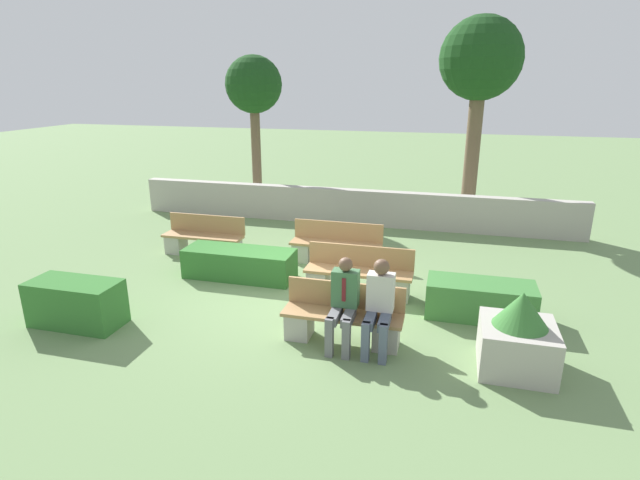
% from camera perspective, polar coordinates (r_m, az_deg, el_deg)
% --- Properties ---
extents(ground_plane, '(60.00, 60.00, 0.00)m').
position_cam_1_polar(ground_plane, '(9.07, -3.05, -6.18)').
color(ground_plane, '#6B8956').
extents(perimeter_wall, '(11.77, 0.30, 0.94)m').
position_cam_1_polar(perimeter_wall, '(13.32, 3.23, 3.83)').
color(perimeter_wall, '#ADA89E').
rests_on(perimeter_wall, ground_plane).
extents(bench_front, '(1.77, 0.48, 0.85)m').
position_cam_1_polar(bench_front, '(7.42, 2.60, -9.17)').
color(bench_front, '#A37A4C').
rests_on(bench_front, ground_plane).
extents(bench_left_side, '(1.91, 0.48, 0.85)m').
position_cam_1_polar(bench_left_side, '(10.45, 1.84, -0.92)').
color(bench_left_side, '#A37A4C').
rests_on(bench_left_side, ground_plane).
extents(bench_right_side, '(1.93, 0.48, 0.85)m').
position_cam_1_polar(bench_right_side, '(8.99, 4.42, -4.15)').
color(bench_right_side, '#A37A4C').
rests_on(bench_right_side, ground_plane).
extents(bench_back, '(1.80, 0.48, 0.85)m').
position_cam_1_polar(bench_back, '(11.27, -13.14, -0.01)').
color(bench_back, '#A37A4C').
rests_on(bench_back, ground_plane).
extents(person_seated_man, '(0.38, 0.64, 1.32)m').
position_cam_1_polar(person_seated_man, '(7.11, 2.70, -6.82)').
color(person_seated_man, slate).
rests_on(person_seated_man, ground_plane).
extents(person_seated_woman, '(0.38, 0.64, 1.34)m').
position_cam_1_polar(person_seated_woman, '(7.03, 6.77, -7.08)').
color(person_seated_woman, '#515B70').
rests_on(person_seated_woman, ground_plane).
extents(hedge_block_near_left, '(1.43, 0.65, 0.72)m').
position_cam_1_polar(hedge_block_near_left, '(8.73, -26.09, -6.49)').
color(hedge_block_near_left, '#33702D').
rests_on(hedge_block_near_left, ground_plane).
extents(hedge_block_near_right, '(1.70, 0.73, 0.59)m').
position_cam_1_polar(hedge_block_near_right, '(8.53, 17.80, -6.52)').
color(hedge_block_near_right, '#3D7A38').
rests_on(hedge_block_near_right, ground_plane).
extents(hedge_block_mid_left, '(2.14, 0.74, 0.57)m').
position_cam_1_polar(hedge_block_mid_left, '(9.83, -9.17, -2.65)').
color(hedge_block_mid_left, '#33702D').
rests_on(hedge_block_mid_left, ground_plane).
extents(planter_corner_left, '(0.95, 0.95, 1.10)m').
position_cam_1_polar(planter_corner_left, '(7.15, 21.69, -10.23)').
color(planter_corner_left, '#ADA89E').
rests_on(planter_corner_left, ground_plane).
extents(tree_leftmost, '(1.62, 1.62, 4.37)m').
position_cam_1_polar(tree_leftmost, '(14.94, -7.58, 16.82)').
color(tree_leftmost, brown).
rests_on(tree_leftmost, ground_plane).
extents(tree_center_left, '(2.08, 2.08, 5.25)m').
position_cam_1_polar(tree_center_left, '(13.94, 17.87, 18.62)').
color(tree_center_left, brown).
rests_on(tree_center_left, ground_plane).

